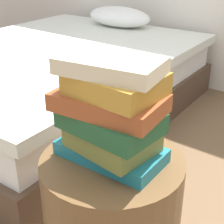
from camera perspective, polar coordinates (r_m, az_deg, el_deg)
The scene contains 7 objects.
bed at distance 2.45m, azimuth -9.17°, elevation 5.32°, with size 1.63×2.07×0.62m.
book_teal at distance 1.00m, azimuth -0.22°, elevation -6.51°, with size 0.30×0.16×0.04m, color #1E727F.
book_olive at distance 0.96m, azimuth 0.07°, elevation -4.50°, with size 0.23×0.17×0.06m, color olive.
book_forest at distance 0.93m, azimuth -0.05°, elevation -1.47°, with size 0.26×0.18×0.06m, color #1E512D.
book_rust at distance 0.91m, azimuth -0.51°, elevation 1.57°, with size 0.29×0.17×0.05m, color #994723.
book_ochre at distance 0.89m, azimuth 0.64°, elevation 4.69°, with size 0.23×0.19×0.06m, color #B7842D.
book_cream at distance 0.87m, azimuth -0.27°, elevation 7.61°, with size 0.26×0.15×0.04m, color beige.
Camera 1 is at (0.51, -0.66, 1.07)m, focal length 55.84 mm.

